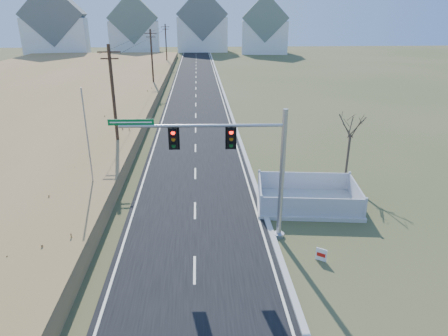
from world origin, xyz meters
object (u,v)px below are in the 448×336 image
(traffic_signal_mast, at_px, (246,162))
(fence_enclosure, at_px, (307,201))
(flagpole, at_px, (90,158))
(bare_tree, at_px, (352,125))
(open_sign, at_px, (321,255))

(traffic_signal_mast, distance_m, fence_enclosure, 6.90)
(fence_enclosure, xyz_separation_m, flagpole, (-13.44, 1.70, 2.59))
(traffic_signal_mast, distance_m, flagpole, 10.58)
(flagpole, bearing_deg, traffic_signal_mast, -29.96)
(bare_tree, bearing_deg, traffic_signal_mast, -139.10)
(open_sign, relative_size, bare_tree, 0.13)
(fence_enclosure, height_order, open_sign, fence_enclosure)
(open_sign, height_order, bare_tree, bare_tree)
(traffic_signal_mast, height_order, bare_tree, traffic_signal_mast)
(open_sign, bearing_deg, bare_tree, 99.08)
(traffic_signal_mast, bearing_deg, bare_tree, 43.02)
(fence_enclosure, distance_m, open_sign, 6.05)
(open_sign, bearing_deg, flagpole, -176.72)
(flagpole, xyz_separation_m, bare_tree, (17.05, 1.66, 1.35))
(flagpole, height_order, bare_tree, flagpole)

